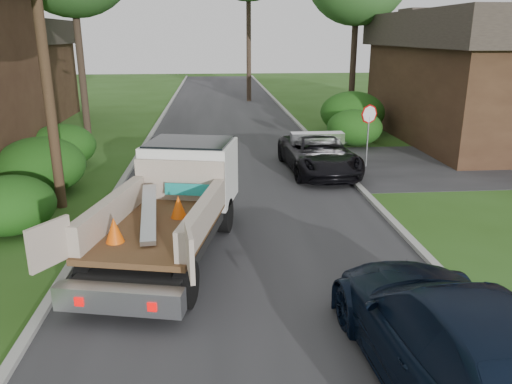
{
  "coord_description": "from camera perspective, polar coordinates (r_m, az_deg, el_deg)",
  "views": [
    {
      "loc": [
        -0.79,
        -9.86,
        5.03
      ],
      "look_at": [
        0.23,
        2.22,
        1.2
      ],
      "focal_mm": 35.0,
      "sensor_mm": 36.0,
      "label": 1
    }
  ],
  "objects": [
    {
      "name": "hedge_right_b",
      "position": [
        27.16,
        10.95,
        8.9
      ],
      "size": [
        3.38,
        3.38,
        2.21
      ],
      "primitive_type": "ellipsoid",
      "color": "#1D430F",
      "rests_on": "ground"
    },
    {
      "name": "road",
      "position": [
        20.5,
        -2.46,
        3.32
      ],
      "size": [
        8.0,
        90.0,
        0.02
      ],
      "primitive_type": "cube",
      "color": "#28282B",
      "rests_on": "ground"
    },
    {
      "name": "ground",
      "position": [
        11.1,
        -0.21,
        -9.42
      ],
      "size": [
        120.0,
        120.0,
        0.0
      ],
      "primitive_type": "plane",
      "color": "#294D16",
      "rests_on": "ground"
    },
    {
      "name": "curb_left",
      "position": [
        20.74,
        -13.87,
        3.14
      ],
      "size": [
        0.2,
        90.0,
        0.12
      ],
      "primitive_type": "cube",
      "color": "#9E9E99",
      "rests_on": "ground"
    },
    {
      "name": "house_left_far",
      "position": [
        34.36,
        -27.18,
        12.35
      ],
      "size": [
        7.56,
        7.56,
        6.0
      ],
      "color": "#372216",
      "rests_on": "ground"
    },
    {
      "name": "navy_suv",
      "position": [
        7.95,
        22.13,
        -15.63
      ],
      "size": [
        2.72,
        5.98,
        1.7
      ],
      "primitive_type": "imported",
      "rotation": [
        0.0,
        0.0,
        3.2
      ],
      "color": "black",
      "rests_on": "ground"
    },
    {
      "name": "house_right",
      "position": [
        27.62,
        25.75,
        11.96
      ],
      "size": [
        9.72,
        12.96,
        6.2
      ],
      "rotation": [
        0.0,
        0.0,
        1.57
      ],
      "color": "#372216",
      "rests_on": "ground"
    },
    {
      "name": "hedge_left_b",
      "position": [
        17.81,
        -23.39,
        2.77
      ],
      "size": [
        2.86,
        2.86,
        1.87
      ],
      "primitive_type": "ellipsoid",
      "color": "#1D430F",
      "rests_on": "ground"
    },
    {
      "name": "curb_right",
      "position": [
        21.05,
        8.78,
        3.66
      ],
      "size": [
        0.2,
        90.0,
        0.12
      ],
      "primitive_type": "cube",
      "color": "#9E9E99",
      "rests_on": "ground"
    },
    {
      "name": "stop_sign",
      "position": [
        20.06,
        12.75,
        7.76
      ],
      "size": [
        0.71,
        0.32,
        2.48
      ],
      "color": "slate",
      "rests_on": "ground"
    },
    {
      "name": "hedge_right_a",
      "position": [
        24.16,
        11.19,
        7.23
      ],
      "size": [
        2.6,
        2.6,
        1.7
      ],
      "primitive_type": "ellipsoid",
      "color": "#1D430F",
      "rests_on": "ground"
    },
    {
      "name": "hedge_left_c",
      "position": [
        21.17,
        -21.28,
        4.94
      ],
      "size": [
        2.6,
        2.6,
        1.7
      ],
      "primitive_type": "ellipsoid",
      "color": "#1D430F",
      "rests_on": "ground"
    },
    {
      "name": "black_pickup",
      "position": [
        19.16,
        7.16,
        4.37
      ],
      "size": [
        2.64,
        5.26,
        1.43
      ],
      "primitive_type": "imported",
      "rotation": [
        0.0,
        0.0,
        0.05
      ],
      "color": "black",
      "rests_on": "ground"
    },
    {
      "name": "flatbed_truck",
      "position": [
        12.43,
        -8.82,
        -0.18
      ],
      "size": [
        3.88,
        6.67,
        2.38
      ],
      "rotation": [
        0.0,
        0.0,
        -0.22
      ],
      "color": "black",
      "rests_on": "ground"
    },
    {
      "name": "hedge_left_a",
      "position": [
        14.59,
        -26.33,
        -1.35
      ],
      "size": [
        2.34,
        2.34,
        1.53
      ],
      "primitive_type": "ellipsoid",
      "color": "#1D430F",
      "rests_on": "ground"
    },
    {
      "name": "utility_pole",
      "position": [
        15.57,
        -23.38,
        16.7
      ],
      "size": [
        2.42,
        1.25,
        10.0
      ],
      "color": "#382619",
      "rests_on": "ground"
    }
  ]
}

